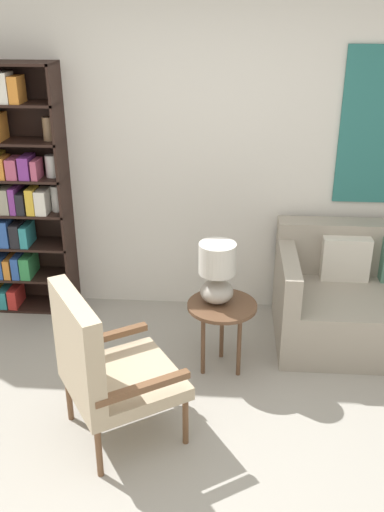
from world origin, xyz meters
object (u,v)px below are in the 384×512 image
(armchair, at_px, (101,363))
(side_table, at_px, (222,312))
(bookshelf, at_px, (13,192))
(table_lamp, at_px, (217,271))

(armchair, height_order, side_table, armchair)
(armchair, distance_m, side_table, 1.00)
(bookshelf, xyz_separation_m, table_lamp, (1.63, -0.75, -0.27))
(bookshelf, relative_size, side_table, 3.85)
(bookshelf, xyz_separation_m, armchair, (1.01, -1.54, -0.48))
(bookshelf, distance_m, armchair, 1.90)
(armchair, distance_m, table_lamp, 1.02)
(bookshelf, height_order, table_lamp, bookshelf)
(side_table, bearing_deg, armchair, -131.09)
(bookshelf, distance_m, table_lamp, 1.82)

